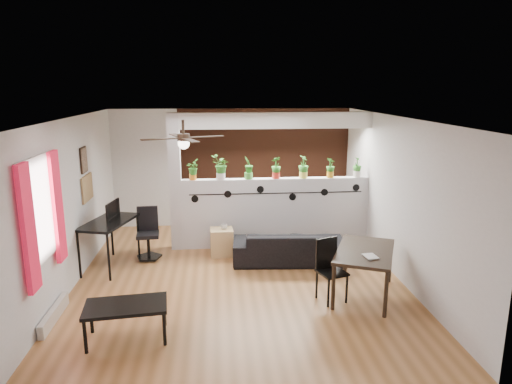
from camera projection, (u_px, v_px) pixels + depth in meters
name	position (u px, v px, depth m)	size (l,w,h in m)	color
room_shell	(238.00, 201.00, 7.21)	(6.30, 7.10, 2.90)	brown
partition_wall	(276.00, 212.00, 8.87)	(3.60, 0.18, 1.35)	#BCBCC1
ceiling_header	(277.00, 120.00, 8.47)	(3.60, 0.18, 0.30)	silver
pier_column	(175.00, 183.00, 8.57)	(0.22, 0.20, 2.60)	#BCBCC1
brick_panel	(267.00, 168.00, 10.16)	(3.90, 0.05, 2.60)	brown
vine_decal	(277.00, 193.00, 8.69)	(3.31, 0.01, 0.30)	black
window_assembly	(41.00, 213.00, 5.78)	(0.09, 1.30, 1.55)	white
baseboard_heater	(54.00, 314.00, 6.10)	(0.08, 1.00, 0.18)	beige
corkboard	(87.00, 188.00, 7.90)	(0.03, 0.60, 0.45)	olive
framed_art	(84.00, 160.00, 7.74)	(0.03, 0.34, 0.44)	#8C7259
ceiling_fan	(184.00, 140.00, 6.62)	(1.19, 1.19, 0.43)	black
potted_plant_0	(193.00, 169.00, 8.54)	(0.16, 0.20, 0.38)	orange
potted_plant_1	(221.00, 167.00, 8.58)	(0.31, 0.31, 0.46)	silver
potted_plant_2	(249.00, 167.00, 8.62)	(0.26, 0.28, 0.44)	#459335
potted_plant_3	(276.00, 167.00, 8.67)	(0.27, 0.26, 0.42)	red
potted_plant_4	(303.00, 166.00, 8.71)	(0.21, 0.25, 0.44)	#E6DE51
potted_plant_5	(330.00, 167.00, 8.76)	(0.24, 0.24, 0.38)	#C68617
potted_plant_6	(357.00, 166.00, 8.81)	(0.16, 0.20, 0.39)	silver
sofa	(289.00, 247.00, 8.13)	(1.88, 0.74, 0.55)	black
cube_shelf	(222.00, 242.00, 8.44)	(0.41, 0.37, 0.51)	tan
cup	(224.00, 227.00, 8.38)	(0.12, 0.12, 0.09)	gray
computer_desk	(109.00, 225.00, 7.78)	(0.90, 1.28, 0.83)	black
monitor	(110.00, 214.00, 7.88)	(0.05, 0.30, 0.17)	black
office_chair	(148.00, 237.00, 8.27)	(0.48, 0.48, 0.93)	black
dining_table	(365.00, 255.00, 6.75)	(1.24, 1.51, 0.71)	black
book	(365.00, 257.00, 6.43)	(0.17, 0.23, 0.02)	gray
folding_chair	(329.00, 264.00, 6.65)	(0.47, 0.47, 0.92)	black
coffee_table	(126.00, 308.00, 5.60)	(1.05, 0.66, 0.46)	black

